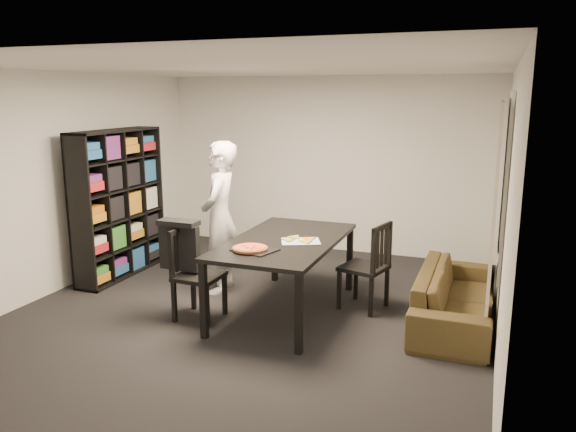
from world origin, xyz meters
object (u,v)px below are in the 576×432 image
at_px(bookshelf, 119,204).
at_px(pepperoni_pizza, 250,248).
at_px(chair_right, 372,261).
at_px(sofa, 455,297).
at_px(dining_table, 285,246).
at_px(baking_tray, 255,250).
at_px(chair_left, 191,267).
at_px(person, 220,218).

distance_m(bookshelf, pepperoni_pizza, 2.52).
height_order(chair_right, sofa, chair_right).
distance_m(dining_table, baking_tray, 0.53).
distance_m(dining_table, pepperoni_pizza, 0.57).
bearing_deg(chair_left, sofa, -71.54).
bearing_deg(person, chair_right, 78.64).
bearing_deg(pepperoni_pizza, chair_left, 176.19).
bearing_deg(bookshelf, person, -4.37).
relative_size(chair_left, pepperoni_pizza, 2.78).
bearing_deg(bookshelf, pepperoni_pizza, -23.45).
height_order(dining_table, chair_right, chair_right).
relative_size(baking_tray, pepperoni_pizza, 1.14).
bearing_deg(sofa, chair_left, 107.57).
bearing_deg(person, sofa, 77.58).
bearing_deg(pepperoni_pizza, bookshelf, 156.55).
distance_m(bookshelf, person, 1.53).
distance_m(chair_left, pepperoni_pizza, 0.77).
bearing_deg(person, chair_left, -6.78).
bearing_deg(pepperoni_pizza, sofa, 24.57).
bearing_deg(bookshelf, chair_left, -30.79).
distance_m(person, pepperoni_pizza, 1.19).
bearing_deg(dining_table, pepperoni_pizza, -106.65).
bearing_deg(bookshelf, dining_table, -10.58).
xyz_separation_m(baking_tray, sofa, (1.89, 0.85, -0.54)).
distance_m(bookshelf, chair_right, 3.37).
relative_size(person, pepperoni_pizza, 5.17).
distance_m(baking_tray, sofa, 2.15).
bearing_deg(sofa, pepperoni_pizza, 114.57).
xyz_separation_m(bookshelf, chair_left, (1.60, -0.96, -0.39)).
height_order(bookshelf, baking_tray, bookshelf).
bearing_deg(baking_tray, chair_left, 178.66).
bearing_deg(dining_table, person, 160.05).
bearing_deg(sofa, chair_right, 87.79).
bearing_deg(sofa, bookshelf, 88.39).
distance_m(chair_right, sofa, 0.94).
relative_size(baking_tray, sofa, 0.21).
relative_size(chair_right, sofa, 0.51).
distance_m(chair_left, sofa, 2.78).
xyz_separation_m(dining_table, sofa, (1.77, 0.34, -0.46)).
relative_size(chair_left, sofa, 0.51).
height_order(chair_left, chair_right, chair_right).
xyz_separation_m(bookshelf, sofa, (4.24, -0.12, -0.67)).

